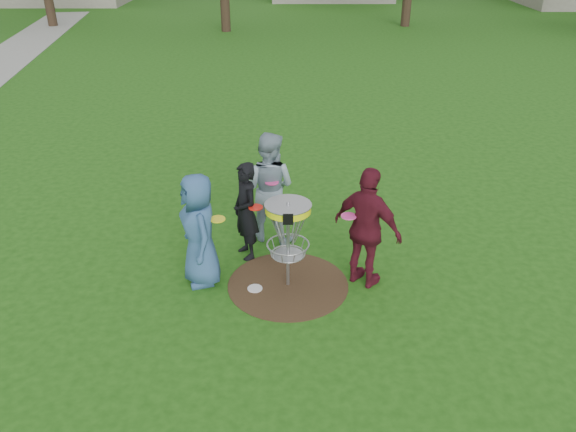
{
  "coord_description": "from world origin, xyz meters",
  "views": [
    {
      "loc": [
        -0.01,
        -6.91,
        4.81
      ],
      "look_at": [
        0.0,
        0.3,
        1.0
      ],
      "focal_mm": 35.0,
      "sensor_mm": 36.0,
      "label": 1
    }
  ],
  "objects_px": {
    "player_blue": "(199,230)",
    "player_grey": "(269,187)",
    "player_black": "(246,211)",
    "player_maroon": "(367,229)",
    "disc_golf_basket": "(288,225)"
  },
  "relations": [
    {
      "from": "player_blue",
      "to": "player_grey",
      "type": "xyz_separation_m",
      "value": [
        0.96,
        1.3,
        0.08
      ]
    },
    {
      "from": "player_black",
      "to": "player_maroon",
      "type": "relative_size",
      "value": 0.86
    },
    {
      "from": "player_maroon",
      "to": "disc_golf_basket",
      "type": "distance_m",
      "value": 1.14
    },
    {
      "from": "player_black",
      "to": "player_maroon",
      "type": "bearing_deg",
      "value": 40.58
    },
    {
      "from": "player_maroon",
      "to": "player_blue",
      "type": "bearing_deg",
      "value": 37.54
    },
    {
      "from": "player_black",
      "to": "player_grey",
      "type": "bearing_deg",
      "value": 123.46
    },
    {
      "from": "player_grey",
      "to": "disc_golf_basket",
      "type": "xyz_separation_m",
      "value": [
        0.32,
        -1.42,
        0.08
      ]
    },
    {
      "from": "player_black",
      "to": "player_blue",
      "type": "bearing_deg",
      "value": -66.52
    },
    {
      "from": "player_blue",
      "to": "disc_golf_basket",
      "type": "xyz_separation_m",
      "value": [
        1.28,
        -0.12,
        0.16
      ]
    },
    {
      "from": "player_black",
      "to": "player_maroon",
      "type": "height_order",
      "value": "player_maroon"
    },
    {
      "from": "player_blue",
      "to": "player_maroon",
      "type": "xyz_separation_m",
      "value": [
        2.41,
        -0.06,
        0.06
      ]
    },
    {
      "from": "player_grey",
      "to": "player_maroon",
      "type": "relative_size",
      "value": 1.02
    },
    {
      "from": "player_grey",
      "to": "player_maroon",
      "type": "bearing_deg",
      "value": 157.41
    },
    {
      "from": "disc_golf_basket",
      "to": "player_black",
      "type": "bearing_deg",
      "value": 128.16
    },
    {
      "from": "disc_golf_basket",
      "to": "player_grey",
      "type": "bearing_deg",
      "value": 102.48
    }
  ]
}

